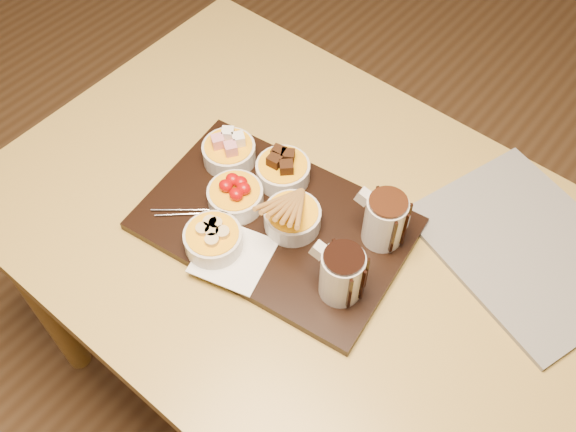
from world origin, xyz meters
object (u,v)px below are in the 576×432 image
Objects in this scene: bowl_strawberries at (236,197)px; pitcher_dark_chocolate at (342,275)px; pitcher_milk_chocolate at (385,221)px; serving_board at (275,224)px; newspaper at (527,247)px; dining_table at (314,262)px.

pitcher_dark_chocolate is (0.25, -0.02, 0.03)m from bowl_strawberries.
pitcher_dark_chocolate is at bearing -94.40° from pitcher_milk_chocolate.
pitcher_milk_chocolate is (-0.01, 0.13, 0.00)m from pitcher_dark_chocolate.
newspaper is (0.37, 0.25, -0.00)m from serving_board.
pitcher_milk_chocolate reaches higher than newspaper.
pitcher_milk_chocolate is (0.24, 0.11, 0.03)m from bowl_strawberries.
dining_table is 12.00× the size of bowl_strawberries.
newspaper is at bearing 29.05° from pitcher_milk_chocolate.
bowl_strawberries reaches higher than dining_table.
dining_table is 0.20m from bowl_strawberries.
serving_board reaches higher than newspaper.
bowl_strawberries is at bearing -131.68° from newspaper.
pitcher_milk_chocolate reaches higher than serving_board.
bowl_strawberries is 0.52m from newspaper.
pitcher_milk_chocolate is 0.26m from newspaper.
bowl_strawberries is 0.27m from pitcher_milk_chocolate.
newspaper reaches higher than dining_table.
pitcher_milk_chocolate is 0.27× the size of newspaper.
dining_table is at bearing -127.28° from newspaper.
pitcher_dark_chocolate is at bearing -106.83° from newspaper.
pitcher_dark_chocolate is at bearing -19.98° from serving_board.
pitcher_dark_chocolate is 0.27× the size of newspaper.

